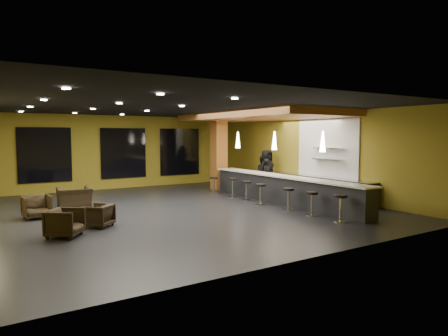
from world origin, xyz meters
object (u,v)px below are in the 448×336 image
column (219,152)px  pendant_2 (238,140)px  armchair_a (65,223)px  armchair_c (37,207)px  bar_stool_5 (233,185)px  bar_stool_6 (214,183)px  staff_a (267,176)px  armchair_b (98,216)px  bar_counter (282,190)px  staff_c (267,170)px  bar_stool_0 (340,205)px  pendant_1 (274,141)px  pendant_0 (323,141)px  bar_stool_1 (312,200)px  bar_stool_4 (246,188)px  armchair_d (74,198)px  bar_stool_3 (261,192)px  bar_stool_2 (288,196)px  prep_counter (312,187)px  staff_b (264,174)px

column → pendant_2: 1.71m
armchair_a → armchair_c: armchair_c is taller
bar_stool_5 → bar_stool_6: bar_stool_5 is taller
staff_a → armchair_b: (-7.97, -2.56, -0.45)m
bar_counter → armchair_c: (-8.20, 1.89, -0.14)m
pendant_2 → armchair_c: 8.51m
staff_c → bar_stool_0: bearing=-120.4°
pendant_1 → bar_stool_6: pendant_1 is taller
pendant_1 → staff_c: bearing=57.3°
armchair_a → bar_stool_6: 8.22m
pendant_0 → bar_stool_1: size_ratio=0.92×
staff_a → bar_stool_4: (-1.85, -1.05, -0.28)m
armchair_d → bar_stool_1: size_ratio=1.47×
column → armchair_c: size_ratio=4.44×
staff_a → bar_stool_1: bearing=-123.8°
bar_stool_3 → bar_stool_5: (0.15, 2.09, 0.01)m
column → pendant_0: (0.00, -6.60, 0.60)m
pendant_0 → bar_stool_2: bearing=136.4°
bar_counter → bar_stool_0: 3.48m
staff_c → bar_stool_1: 5.79m
armchair_d → bar_stool_0: (6.16, -6.49, 0.15)m
prep_counter → bar_stool_5: bearing=148.5°
prep_counter → bar_stool_4: size_ratio=7.83×
bar_stool_4 → armchair_a: bearing=-163.0°
pendant_2 → pendant_1: bearing=-90.0°
pendant_1 → armchair_d: bearing=159.4°
bar_stool_6 → armchair_a: bearing=-147.7°
staff_a → bar_stool_6: bearing=137.7°
staff_b → prep_counter: bearing=-76.4°
bar_stool_4 → prep_counter: bearing=-14.8°
armchair_c → pendant_2: bearing=3.5°
pendant_0 → armchair_c: pendant_0 is taller
pendant_1 → armchair_a: pendant_1 is taller
column → bar_stool_5: (-0.78, -2.39, -1.24)m
bar_stool_1 → staff_a: bearing=68.5°
pendant_0 → staff_a: bearing=75.9°
bar_stool_1 → pendant_0: bearing=21.4°
armchair_a → bar_stool_6: size_ratio=1.06×
column → bar_stool_0: bearing=-94.9°
column → bar_stool_1: bearing=-96.0°
bar_stool_0 → bar_stool_6: bar_stool_0 is taller
prep_counter → bar_stool_3: bearing=-172.6°
bar_stool_0 → staff_a: bearing=72.9°
prep_counter → staff_b: bearing=102.4°
bar_stool_0 → bar_stool_3: size_ratio=1.04×
bar_stool_4 → bar_stool_3: bearing=-97.9°
armchair_c → prep_counter: bearing=-12.0°
pendant_1 → bar_stool_3: pendant_1 is taller
staff_a → pendant_0: bearing=-116.3°
armchair_c → bar_stool_4: size_ratio=1.03×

